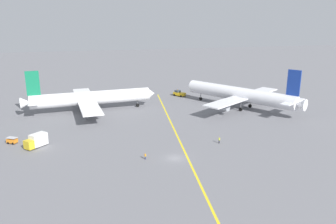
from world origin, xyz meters
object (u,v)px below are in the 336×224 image
airliner_at_gate_left (90,98)px  gse_baggage_cart_trailing (12,140)px  ground_crew_ramp_agent_by_cones (219,140)px  pushback_tug (179,93)px  ground_crew_wing_walker_right (145,156)px  airliner_being_pushed (240,94)px  gse_catering_truck_tall (36,141)px

airliner_at_gate_left → gse_baggage_cart_trailing: airliner_at_gate_left is taller
ground_crew_ramp_agent_by_cones → pushback_tug: bearing=83.2°
ground_crew_wing_walker_right → airliner_being_pushed: bearing=40.3°
airliner_at_gate_left → ground_crew_wing_walker_right: bearing=-78.1°
pushback_tug → gse_catering_truck_tall: bearing=-138.8°
ground_crew_ramp_agent_by_cones → gse_baggage_cart_trailing: bearing=164.5°
airliner_at_gate_left → airliner_being_pushed: bearing=-11.4°
airliner_at_gate_left → ground_crew_ramp_agent_by_cones: airliner_at_gate_left is taller
gse_baggage_cart_trailing → gse_catering_truck_tall: size_ratio=0.53×
airliner_being_pushed → ground_crew_ramp_agent_by_cones: bearing=-125.0°
gse_baggage_cart_trailing → ground_crew_wing_walker_right: (32.34, -19.95, -0.05)m
ground_crew_wing_walker_right → ground_crew_ramp_agent_by_cones: 21.95m
pushback_tug → gse_catering_truck_tall: size_ratio=1.31×
airliner_at_gate_left → ground_crew_wing_walker_right: size_ratio=30.53×
airliner_being_pushed → pushback_tug: 30.16m
gse_baggage_cart_trailing → ground_crew_wing_walker_right: gse_baggage_cart_trailing is taller
gse_catering_truck_tall → airliner_at_gate_left: bearing=64.4°
airliner_at_gate_left → pushback_tug: bearing=20.8°
gse_catering_truck_tall → ground_crew_ramp_agent_by_cones: (47.09, -10.34, -0.83)m
airliner_at_gate_left → pushback_tug: (38.37, 14.60, -3.54)m
airliner_being_pushed → gse_baggage_cart_trailing: (-76.23, -17.26, -4.40)m
ground_crew_wing_walker_right → airliner_at_gate_left: bearing=101.9°
pushback_tug → ground_crew_wing_walker_right: bearing=-114.3°
gse_baggage_cart_trailing → gse_catering_truck_tall: bearing=-34.5°
gse_catering_truck_tall → ground_crew_wing_walker_right: bearing=-30.9°
gse_baggage_cart_trailing → ground_crew_ramp_agent_by_cones: (53.69, -14.87, 0.06)m
airliner_being_pushed → gse_catering_truck_tall: size_ratio=7.54×
airliner_being_pushed → ground_crew_ramp_agent_by_cones: 39.49m
gse_catering_truck_tall → ground_crew_wing_walker_right: (25.74, -15.42, -0.95)m
airliner_at_gate_left → gse_catering_truck_tall: bearing=-115.6°
gse_baggage_cart_trailing → ground_crew_wing_walker_right: size_ratio=2.01×
gse_baggage_cart_trailing → gse_catering_truck_tall: (6.60, -4.53, 0.90)m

